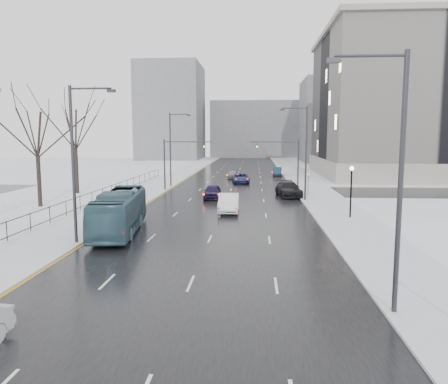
% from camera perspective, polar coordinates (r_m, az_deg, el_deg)
% --- Properties ---
extents(road, '(16.00, 150.00, 0.04)m').
position_cam_1_polar(road, '(67.03, 1.42, 1.42)').
color(road, black).
rests_on(road, ground).
extents(cross_road, '(130.00, 10.00, 0.04)m').
position_cam_1_polar(cross_road, '(55.12, 0.86, 0.14)').
color(cross_road, black).
rests_on(cross_road, ground).
extents(sidewalk_left, '(5.00, 150.00, 0.16)m').
position_cam_1_polar(sidewalk_left, '(68.29, -7.42, 1.52)').
color(sidewalk_left, silver).
rests_on(sidewalk_left, ground).
extents(sidewalk_right, '(5.00, 150.00, 0.16)m').
position_cam_1_polar(sidewalk_right, '(67.38, 10.37, 1.38)').
color(sidewalk_right, silver).
rests_on(sidewalk_right, ground).
extents(park_strip, '(14.00, 150.00, 0.12)m').
position_cam_1_polar(park_strip, '(70.78, -14.99, 1.51)').
color(park_strip, white).
rests_on(park_strip, ground).
extents(tree_park_d, '(8.75, 8.75, 12.50)m').
position_cam_1_polar(tree_park_d, '(46.11, -22.84, -1.88)').
color(tree_park_d, black).
rests_on(tree_park_d, ground).
extents(tree_park_e, '(9.45, 9.45, 13.50)m').
position_cam_1_polar(tree_park_e, '(55.27, -18.57, -0.25)').
color(tree_park_e, black).
rests_on(tree_park_e, ground).
extents(iron_fence, '(0.06, 70.00, 1.30)m').
position_cam_1_polar(iron_fence, '(40.37, -19.35, -1.65)').
color(iron_fence, black).
rests_on(iron_fence, sidewalk_left).
extents(streetlight_r_near, '(2.95, 0.25, 10.00)m').
position_cam_1_polar(streetlight_r_near, '(17.46, 21.41, 2.57)').
color(streetlight_r_near, '#2D2D33').
rests_on(streetlight_r_near, ground).
extents(streetlight_r_mid, '(2.95, 0.25, 10.00)m').
position_cam_1_polar(streetlight_r_mid, '(46.92, 10.40, 5.62)').
color(streetlight_r_mid, '#2D2D33').
rests_on(streetlight_r_mid, ground).
extents(streetlight_l_near, '(2.95, 0.25, 10.00)m').
position_cam_1_polar(streetlight_l_near, '(28.86, -18.73, 4.36)').
color(streetlight_l_near, '#2D2D33').
rests_on(streetlight_l_near, ground).
extents(streetlight_l_far, '(2.95, 0.25, 10.00)m').
position_cam_1_polar(streetlight_l_far, '(59.66, -6.82, 6.03)').
color(streetlight_l_far, '#2D2D33').
rests_on(streetlight_l_far, ground).
extents(lamppost_r_mid, '(0.36, 0.36, 4.28)m').
position_cam_1_polar(lamppost_r_mid, '(37.70, 16.28, 0.98)').
color(lamppost_r_mid, black).
rests_on(lamppost_r_mid, sidewalk_right).
extents(mast_signal_right, '(6.10, 0.33, 6.50)m').
position_cam_1_polar(mast_signal_right, '(54.86, 8.56, 4.31)').
color(mast_signal_right, '#2D2D33').
rests_on(mast_signal_right, ground).
extents(mast_signal_left, '(6.10, 0.33, 6.50)m').
position_cam_1_polar(mast_signal_left, '(55.63, -6.71, 4.38)').
color(mast_signal_left, '#2D2D33').
rests_on(mast_signal_left, ground).
extents(no_uturn_sign, '(0.60, 0.06, 2.70)m').
position_cam_1_polar(no_uturn_sign, '(51.20, 10.97, 2.02)').
color(no_uturn_sign, '#2D2D33').
rests_on(no_uturn_sign, sidewalk_right).
extents(civic_building, '(41.00, 31.00, 24.80)m').
position_cam_1_polar(civic_building, '(85.01, 26.49, 9.46)').
color(civic_building, gray).
rests_on(civic_building, ground).
extents(bldg_far_right, '(24.00, 20.00, 22.00)m').
position_cam_1_polar(bldg_far_right, '(124.23, 15.78, 8.93)').
color(bldg_far_right, slate).
rests_on(bldg_far_right, ground).
extents(bldg_far_left, '(18.00, 22.00, 28.00)m').
position_cam_1_polar(bldg_far_left, '(134.14, -6.89, 10.30)').
color(bldg_far_left, slate).
rests_on(bldg_far_left, ground).
extents(bldg_far_center, '(30.00, 18.00, 18.00)m').
position_cam_1_polar(bldg_far_center, '(146.63, 4.40, 8.11)').
color(bldg_far_center, slate).
rests_on(bldg_far_center, ground).
extents(bus, '(3.87, 10.94, 2.98)m').
position_cam_1_polar(bus, '(32.17, -13.48, -2.51)').
color(bus, '#355867').
rests_on(bus, road).
extents(sedan_center_near, '(1.93, 4.58, 1.54)m').
position_cam_1_polar(sedan_center_near, '(48.18, -1.50, 0.04)').
color(sedan_center_near, '#1A1135').
rests_on(sedan_center_near, road).
extents(sedan_right_near, '(1.91, 5.16, 1.69)m').
position_cam_1_polar(sedan_right_near, '(39.63, 0.63, -1.43)').
color(sedan_right_near, white).
rests_on(sedan_right_near, road).
extents(sedan_right_cross, '(2.84, 5.27, 1.41)m').
position_cam_1_polar(sedan_right_cross, '(64.48, 2.21, 1.82)').
color(sedan_right_cross, navy).
rests_on(sedan_right_cross, road).
extents(sedan_right_far, '(3.12, 6.08, 1.69)m').
position_cam_1_polar(sedan_right_far, '(50.52, 8.42, 0.39)').
color(sedan_right_far, black).
rests_on(sedan_right_far, road).
extents(sedan_center_far, '(1.70, 4.04, 1.37)m').
position_cam_1_polar(sedan_center_far, '(71.14, 1.16, 2.33)').
color(sedan_center_far, gray).
rests_on(sedan_center_far, road).
extents(sedan_right_distant, '(1.74, 4.53, 1.47)m').
position_cam_1_polar(sedan_right_distant, '(76.79, 6.95, 2.68)').
color(sedan_right_distant, navy).
rests_on(sedan_right_distant, road).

